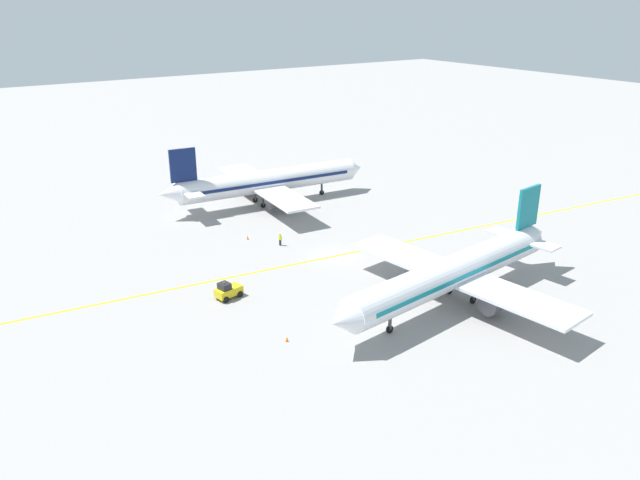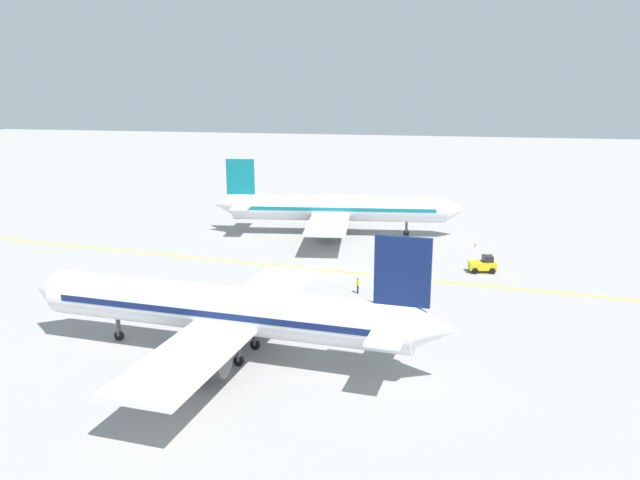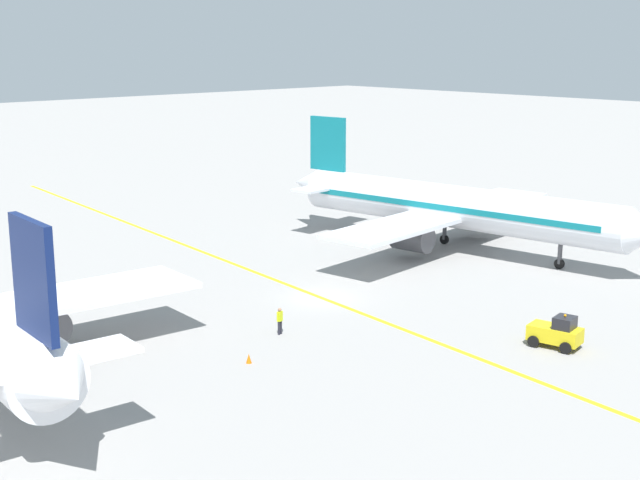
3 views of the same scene
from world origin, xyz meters
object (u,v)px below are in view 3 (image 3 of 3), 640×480
object	(u,v)px
airplane_adjacent_stand	(451,207)
baggage_tug_white	(557,333)
traffic_cone_near_nose	(249,358)
ground_crew_worker	(280,320)

from	to	relation	value
airplane_adjacent_stand	baggage_tug_white	bearing A→B (deg)	-126.58
airplane_adjacent_stand	baggage_tug_white	distance (m)	24.96
baggage_tug_white	traffic_cone_near_nose	distance (m)	18.05
baggage_tug_white	traffic_cone_near_nose	size ratio (longest dim) A/B	5.88
airplane_adjacent_stand	baggage_tug_white	xyz separation A→B (m)	(-14.78, -19.92, -2.81)
airplane_adjacent_stand	baggage_tug_white	size ratio (longest dim) A/B	10.99
airplane_adjacent_stand	ground_crew_worker	xyz separation A→B (m)	(-25.15, -7.08, -2.80)
ground_crew_worker	traffic_cone_near_nose	bearing A→B (deg)	-149.92
baggage_tug_white	ground_crew_worker	distance (m)	16.50
airplane_adjacent_stand	baggage_tug_white	world-z (taller)	airplane_adjacent_stand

